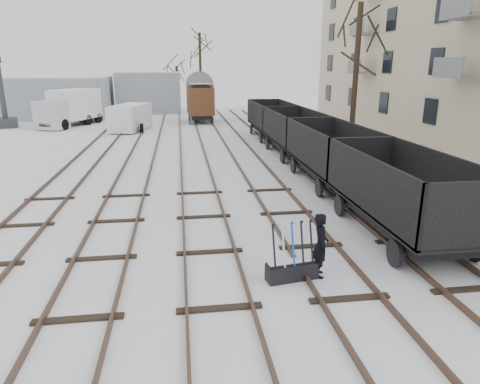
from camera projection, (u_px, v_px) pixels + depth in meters
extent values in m
plane|color=white|center=(210.00, 253.00, 12.28)|extent=(120.00, 120.00, 0.00)
cube|color=black|center=(76.00, 157.00, 24.65)|extent=(0.07, 52.00, 0.15)
cube|color=black|center=(102.00, 157.00, 24.84)|extent=(0.07, 52.00, 0.15)
cube|color=black|center=(14.00, 237.00, 13.37)|extent=(1.90, 0.20, 0.08)
cube|color=black|center=(129.00, 156.00, 25.05)|extent=(0.07, 52.00, 0.15)
cube|color=black|center=(154.00, 155.00, 25.24)|extent=(0.07, 52.00, 0.15)
cube|color=black|center=(112.00, 232.00, 13.77)|extent=(1.90, 0.20, 0.08)
cube|color=black|center=(181.00, 155.00, 25.45)|extent=(0.07, 52.00, 0.15)
cube|color=black|center=(205.00, 154.00, 25.65)|extent=(0.07, 52.00, 0.15)
cube|color=black|center=(205.00, 227.00, 14.17)|extent=(1.90, 0.20, 0.08)
cube|color=black|center=(231.00, 153.00, 25.85)|extent=(0.07, 52.00, 0.15)
cube|color=black|center=(254.00, 153.00, 26.05)|extent=(0.07, 52.00, 0.15)
cube|color=black|center=(293.00, 223.00, 14.57)|extent=(1.90, 0.20, 0.08)
cube|color=black|center=(279.00, 152.00, 26.26)|extent=(0.07, 52.00, 0.15)
cube|color=black|center=(302.00, 151.00, 26.45)|extent=(0.07, 52.00, 0.15)
cube|color=black|center=(377.00, 218.00, 14.97)|extent=(1.90, 0.20, 0.08)
cube|color=#959EA8|center=(59.00, 97.00, 44.15)|extent=(10.00, 8.00, 4.00)
cube|color=silver|center=(56.00, 77.00, 43.57)|extent=(9.80, 7.84, 0.10)
cube|color=#959EA8|center=(150.00, 92.00, 49.09)|extent=(7.00, 6.00, 4.40)
cube|color=silver|center=(148.00, 72.00, 48.45)|extent=(6.86, 5.88, 0.10)
cube|color=black|center=(292.00, 271.00, 10.71)|extent=(1.35, 0.63, 0.44)
cube|color=black|center=(292.00, 262.00, 10.64)|extent=(1.33, 0.51, 0.06)
cube|color=silver|center=(292.00, 261.00, 10.63)|extent=(1.28, 0.46, 0.03)
cylinder|color=black|center=(274.00, 247.00, 10.36)|extent=(0.10, 0.32, 1.08)
cylinder|color=silver|center=(283.00, 246.00, 10.43)|extent=(0.10, 0.32, 1.08)
cylinder|color=#0E4AB7|center=(293.00, 244.00, 10.51)|extent=(0.10, 0.32, 1.08)
cylinder|color=black|center=(302.00, 243.00, 10.58)|extent=(0.10, 0.32, 1.08)
cylinder|color=black|center=(311.00, 242.00, 10.65)|extent=(0.10, 0.32, 1.08)
imported|color=black|center=(321.00, 245.00, 10.73)|extent=(0.51, 0.68, 1.68)
cube|color=black|center=(400.00, 215.00, 13.37)|extent=(2.05, 5.63, 0.43)
cube|color=black|center=(400.00, 208.00, 13.31)|extent=(2.56, 6.40, 0.13)
cube|color=black|center=(365.00, 183.00, 12.90)|extent=(0.11, 6.40, 1.71)
cube|color=black|center=(440.00, 180.00, 13.23)|extent=(0.11, 6.40, 1.71)
cube|color=silver|center=(401.00, 205.00, 13.28)|extent=(2.30, 6.14, 0.06)
cylinder|color=black|center=(395.00, 253.00, 11.36)|extent=(0.13, 0.75, 0.75)
cylinder|color=black|center=(401.00, 203.00, 15.56)|extent=(0.13, 0.75, 0.75)
cube|color=black|center=(330.00, 168.00, 19.45)|extent=(2.05, 5.63, 0.43)
cube|color=black|center=(330.00, 163.00, 19.39)|extent=(2.56, 6.40, 0.13)
cube|color=black|center=(305.00, 145.00, 18.98)|extent=(0.11, 6.40, 1.71)
cube|color=black|center=(358.00, 144.00, 19.31)|extent=(0.11, 6.40, 1.71)
cube|color=silver|center=(331.00, 161.00, 19.36)|extent=(2.30, 6.14, 0.06)
cylinder|color=black|center=(319.00, 188.00, 17.44)|extent=(0.13, 0.75, 0.75)
cylinder|color=black|center=(338.00, 164.00, 21.64)|extent=(0.13, 0.75, 0.75)
cube|color=black|center=(294.00, 144.00, 25.52)|extent=(2.05, 5.63, 0.43)
cube|color=black|center=(294.00, 140.00, 25.46)|extent=(2.56, 6.40, 0.13)
cube|color=black|center=(274.00, 126.00, 25.06)|extent=(0.11, 6.40, 1.71)
cube|color=black|center=(314.00, 125.00, 25.38)|extent=(0.11, 6.40, 1.71)
cube|color=silver|center=(294.00, 138.00, 25.43)|extent=(2.30, 6.14, 0.06)
cylinder|color=black|center=(282.00, 156.00, 23.51)|extent=(0.13, 0.75, 0.75)
cylinder|color=black|center=(303.00, 143.00, 27.71)|extent=(0.13, 0.75, 0.75)
cube|color=black|center=(271.00, 129.00, 31.60)|extent=(2.05, 5.63, 0.43)
cube|color=black|center=(271.00, 126.00, 31.54)|extent=(2.56, 6.40, 0.13)
cube|color=black|center=(255.00, 114.00, 31.13)|extent=(0.11, 6.40, 1.71)
cube|color=black|center=(288.00, 114.00, 31.46)|extent=(0.11, 6.40, 1.71)
cube|color=silver|center=(271.00, 124.00, 31.51)|extent=(2.30, 6.14, 0.06)
cylinder|color=black|center=(261.00, 138.00, 29.59)|extent=(0.13, 0.75, 0.75)
cylinder|color=black|center=(280.00, 129.00, 33.79)|extent=(0.13, 0.75, 0.75)
cube|color=black|center=(200.00, 115.00, 40.55)|extent=(1.94, 4.22, 0.38)
cube|color=#472515|center=(200.00, 100.00, 40.15)|extent=(2.41, 4.80, 2.46)
cube|color=silver|center=(200.00, 83.00, 39.71)|extent=(2.18, 4.56, 0.04)
cylinder|color=black|center=(190.00, 121.00, 39.06)|extent=(0.11, 0.66, 0.66)
cylinder|color=black|center=(210.00, 116.00, 42.21)|extent=(0.11, 0.66, 0.66)
cube|color=black|center=(72.00, 120.00, 37.94)|extent=(3.79, 6.84, 0.28)
cube|color=#B1B6BB|center=(64.00, 115.00, 35.29)|extent=(2.75, 2.56, 2.29)
cube|color=white|center=(72.00, 104.00, 38.26)|extent=(4.00, 5.29, 2.57)
cube|color=silver|center=(70.00, 89.00, 37.89)|extent=(3.93, 5.19, 0.04)
cylinder|color=black|center=(52.00, 124.00, 35.55)|extent=(0.28, 0.92, 0.92)
cylinder|color=black|center=(89.00, 117.00, 40.53)|extent=(0.28, 0.92, 0.92)
cube|color=white|center=(130.00, 117.00, 35.02)|extent=(3.28, 5.19, 1.97)
cube|color=silver|center=(129.00, 105.00, 34.73)|extent=(3.19, 5.07, 0.04)
cylinder|color=black|center=(116.00, 129.00, 33.64)|extent=(0.24, 0.76, 0.76)
cylinder|color=black|center=(145.00, 123.00, 36.80)|extent=(0.24, 0.76, 0.76)
cube|color=#2E2F34|center=(6.00, 123.00, 37.02)|extent=(2.26, 2.26, 0.80)
cylinder|color=#2E2F34|center=(2.00, 41.00, 36.79)|extent=(1.79, 4.97, 3.70)
cylinder|color=black|center=(15.00, 69.00, 39.48)|extent=(0.04, 0.04, 4.52)
cylinder|color=black|center=(355.00, 84.00, 23.47)|extent=(0.30, 0.30, 8.36)
cylinder|color=black|center=(177.00, 89.00, 50.25)|extent=(0.30, 0.30, 5.12)
cylinder|color=black|center=(200.00, 73.00, 48.92)|extent=(0.30, 0.30, 8.72)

